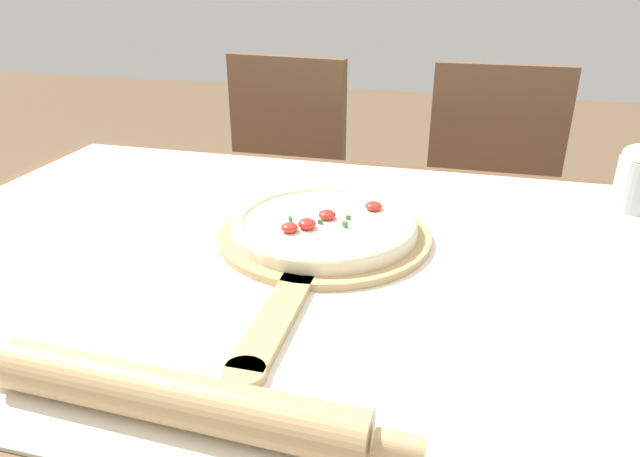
{
  "coord_description": "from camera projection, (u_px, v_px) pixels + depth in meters",
  "views": [
    {
      "loc": [
        0.24,
        -0.76,
        1.14
      ],
      "look_at": [
        0.04,
        0.03,
        0.76
      ],
      "focal_mm": 32.0,
      "sensor_mm": 36.0,
      "label": 1
    }
  ],
  "objects": [
    {
      "name": "chair_left",
      "position": [
        277.0,
        184.0,
        1.78
      ],
      "size": [
        0.44,
        0.44,
        0.89
      ],
      "rotation": [
        0.0,
        0.0,
        -0.11
      ],
      "color": "brown",
      "rests_on": "ground_plane"
    },
    {
      "name": "rolling_pin",
      "position": [
        178.0,
        399.0,
        0.55
      ],
      "size": [
        0.48,
        0.07,
        0.05
      ],
      "rotation": [
        0.0,
        0.0,
        -0.04
      ],
      "color": "tan",
      "rests_on": "towel_cloth"
    },
    {
      "name": "pizza_peel",
      "position": [
        321.0,
        241.0,
        0.92
      ],
      "size": [
        0.35,
        0.57,
        0.01
      ],
      "color": "tan",
      "rests_on": "towel_cloth"
    },
    {
      "name": "pizza",
      "position": [
        325.0,
        224.0,
        0.93
      ],
      "size": [
        0.3,
        0.3,
        0.03
      ],
      "color": "beige",
      "rests_on": "pizza_peel"
    },
    {
      "name": "dining_table",
      "position": [
        290.0,
        304.0,
        0.94
      ],
      "size": [
        1.4,
        0.98,
        0.72
      ],
      "color": "brown",
      "rests_on": "ground_plane"
    },
    {
      "name": "towel_cloth",
      "position": [
        289.0,
        253.0,
        0.9
      ],
      "size": [
        1.32,
        0.9,
        0.0
      ],
      "color": "white",
      "rests_on": "dining_table"
    },
    {
      "name": "chair_right",
      "position": [
        490.0,
        204.0,
        1.63
      ],
      "size": [
        0.4,
        0.4,
        0.89
      ],
      "rotation": [
        0.0,
        0.0,
        0.01
      ],
      "color": "brown",
      "rests_on": "ground_plane"
    }
  ]
}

